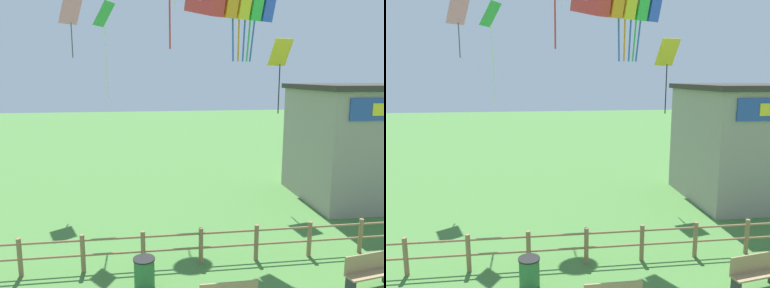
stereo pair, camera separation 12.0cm
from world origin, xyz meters
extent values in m
cylinder|color=olive|center=(-5.41, 6.76, 0.60)|extent=(0.14, 0.14, 1.20)
cylinder|color=olive|center=(-3.61, 6.76, 0.60)|extent=(0.14, 0.14, 1.20)
cylinder|color=olive|center=(-1.80, 6.76, 0.60)|extent=(0.14, 0.14, 1.20)
cylinder|color=olive|center=(0.00, 6.76, 0.60)|extent=(0.14, 0.14, 1.20)
cylinder|color=olive|center=(1.80, 6.76, 0.60)|extent=(0.14, 0.14, 1.20)
cylinder|color=olive|center=(3.61, 6.76, 0.60)|extent=(0.14, 0.14, 1.20)
cylinder|color=olive|center=(5.41, 6.76, 0.60)|extent=(0.14, 0.14, 1.20)
cylinder|color=olive|center=(0.00, 6.76, 1.02)|extent=(14.43, 0.07, 0.07)
cylinder|color=olive|center=(0.00, 6.76, 0.54)|extent=(14.43, 0.07, 0.07)
cube|color=gray|center=(9.61, 12.32, 2.63)|extent=(7.50, 5.29, 5.26)
cube|color=#38332D|center=(9.61, 12.32, 5.38)|extent=(7.80, 5.59, 0.24)
cube|color=#9E7F56|center=(4.44, 4.71, 0.42)|extent=(1.49, 0.63, 0.05)
cube|color=#9E7F56|center=(4.41, 4.89, 0.70)|extent=(1.43, 0.28, 0.52)
cube|color=#2D2D33|center=(3.81, 4.61, 0.20)|extent=(0.12, 0.36, 0.40)
cylinder|color=#2D6B38|center=(-1.79, 5.73, 0.40)|extent=(0.57, 0.57, 0.80)
cylinder|color=black|center=(-1.79, 5.73, 0.82)|extent=(0.62, 0.62, 0.04)
cylinder|color=blue|center=(1.25, 8.14, 7.11)|extent=(0.16, 0.27, 1.53)
cylinder|color=orange|center=(1.44, 8.15, 7.11)|extent=(0.11, 0.27, 1.53)
cylinder|color=blue|center=(1.63, 8.16, 7.11)|extent=(0.06, 0.27, 1.53)
cylinder|color=green|center=(1.80, 8.19, 7.11)|extent=(0.11, 0.27, 1.53)
cylinder|color=blue|center=(1.94, 8.23, 7.11)|extent=(0.16, 0.27, 1.53)
cube|color=yellow|center=(4.47, 12.25, 6.91)|extent=(1.05, 0.83, 1.14)
cylinder|color=black|center=(4.47, 12.25, 5.29)|extent=(0.05, 0.05, 2.20)
cube|color=pink|center=(-4.76, 14.02, 8.74)|extent=(1.12, 1.08, 1.05)
cylinder|color=#4C4C51|center=(-4.76, 14.02, 7.47)|extent=(0.05, 0.05, 1.54)
cube|color=green|center=(-2.98, 10.28, 8.07)|extent=(0.81, 0.88, 0.82)
cylinder|color=white|center=(-2.98, 10.28, 6.24)|extent=(0.05, 0.05, 2.88)
camera|label=1|loc=(-1.83, -4.09, 5.85)|focal=35.00mm
camera|label=2|loc=(-1.71, -4.10, 5.85)|focal=35.00mm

